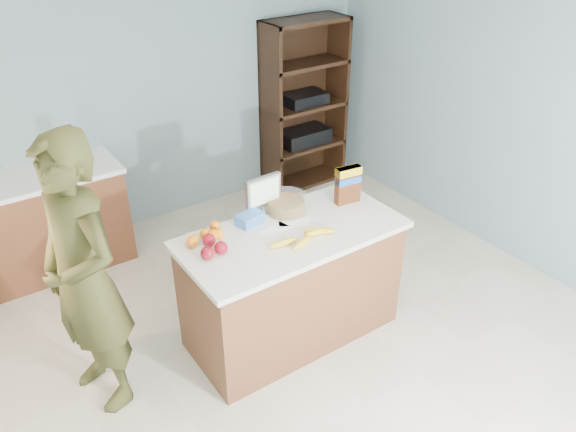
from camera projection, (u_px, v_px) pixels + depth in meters
floor at (315, 354)px, 4.07m from camera, size 4.50×5.00×0.02m
walls at (322, 144)px, 3.23m from camera, size 4.52×5.02×2.51m
counter_peninsula at (292, 288)px, 4.07m from camera, size 1.56×0.76×0.90m
back_cabinet at (51, 221)px, 4.82m from camera, size 1.24×0.62×0.90m
shelving_unit at (301, 108)px, 6.05m from camera, size 0.90×0.40×1.80m
person at (84, 279)px, 3.32m from camera, size 0.61×0.77×1.86m
knife_block at (71, 157)px, 4.59m from camera, size 0.12×0.10×0.31m
envelopes at (284, 226)px, 3.89m from camera, size 0.41×0.20×0.00m
bananas at (306, 237)px, 3.73m from camera, size 0.48×0.18×0.05m
apples at (212, 247)px, 3.59m from camera, size 0.19×0.21×0.09m
oranges at (207, 235)px, 3.72m from camera, size 0.30×0.19×0.07m
blue_carton at (250, 219)px, 3.89m from camera, size 0.20×0.15×0.08m
salad_bowl at (286, 205)px, 4.03m from camera, size 0.30×0.30×0.13m
tv at (263, 192)px, 3.98m from camera, size 0.28×0.12×0.28m
cereal_box at (348, 182)px, 4.10m from camera, size 0.20×0.09×0.28m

